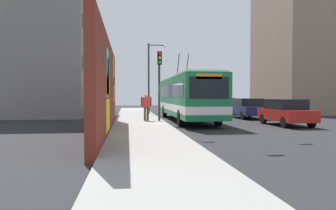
{
  "coord_description": "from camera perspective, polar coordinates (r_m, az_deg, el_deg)",
  "views": [
    {
      "loc": [
        -19.32,
        2.39,
        1.78
      ],
      "look_at": [
        0.67,
        -0.17,
        1.2
      ],
      "focal_mm": 34.0,
      "sensor_mm": 36.0,
      "label": 1
    }
  ],
  "objects": [
    {
      "name": "street_lamp",
      "position": [
        29.25,
        -3.1,
        5.7
      ],
      "size": [
        0.44,
        1.74,
        6.42
      ],
      "color": "#4C4C51",
      "rests_on": "sidewalk_slab"
    },
    {
      "name": "building_far_right",
      "position": [
        37.38,
        24.54,
        10.72
      ],
      "size": [
        9.7,
        9.88,
        15.53
      ],
      "color": "gray",
      "rests_on": "ground_plane"
    },
    {
      "name": "pedestrian_midblock",
      "position": [
        20.87,
        -3.92,
        0.08
      ],
      "size": [
        0.24,
        0.7,
        1.78
      ],
      "color": "#3F3326",
      "rests_on": "sidewalk_slab"
    },
    {
      "name": "graffiti_wall",
      "position": [
        14.89,
        -10.99,
        3.02
      ],
      "size": [
        13.06,
        0.32,
        4.29
      ],
      "color": "maroon",
      "rests_on": "ground_plane"
    },
    {
      "name": "parked_car_navy",
      "position": [
        26.02,
        13.88,
        -0.48
      ],
      "size": [
        4.61,
        1.94,
        1.58
      ],
      "color": "navy",
      "rests_on": "ground_plane"
    },
    {
      "name": "parked_car_champagne",
      "position": [
        31.66,
        9.97,
        -0.09
      ],
      "size": [
        4.45,
        1.79,
        1.58
      ],
      "color": "#C6B793",
      "rests_on": "ground_plane"
    },
    {
      "name": "city_bus",
      "position": [
        22.59,
        3.4,
        1.6
      ],
      "size": [
        12.41,
        2.52,
        4.94
      ],
      "color": "#19723F",
      "rests_on": "ground_plane"
    },
    {
      "name": "traffic_light",
      "position": [
        20.46,
        -1.55,
        5.5
      ],
      "size": [
        0.49,
        0.28,
        4.49
      ],
      "color": "#2D382D",
      "rests_on": "sidewalk_slab"
    },
    {
      "name": "building_far_left",
      "position": [
        31.67,
        -19.96,
        10.65
      ],
      "size": [
        12.0,
        6.76,
        13.57
      ],
      "color": "gray",
      "rests_on": "ground_plane"
    },
    {
      "name": "ground_plane",
      "position": [
        19.55,
        -0.24,
        -3.58
      ],
      "size": [
        80.0,
        80.0,
        0.0
      ],
      "primitive_type": "plane",
      "color": "#232326"
    },
    {
      "name": "sidewalk_slab",
      "position": [
        19.42,
        -4.93,
        -3.4
      ],
      "size": [
        48.0,
        3.2,
        0.15
      ],
      "primitive_type": "cube",
      "color": "gray",
      "rests_on": "ground_plane"
    },
    {
      "name": "parked_car_red",
      "position": [
        20.26,
        20.34,
        -1.14
      ],
      "size": [
        4.2,
        1.8,
        1.58
      ],
      "color": "#B21E19",
      "rests_on": "ground_plane"
    }
  ]
}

